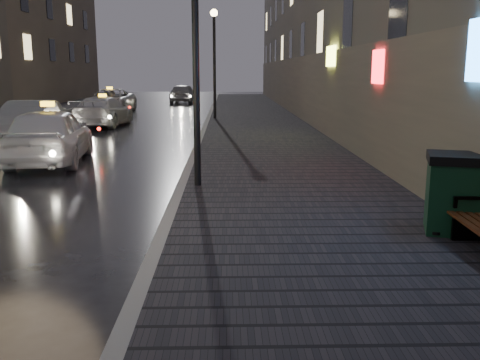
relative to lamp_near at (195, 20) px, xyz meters
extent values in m
cube|color=black|center=(2.05, 15.00, -3.41)|extent=(4.60, 58.00, 0.15)
cube|color=slate|center=(-0.35, 15.00, -3.41)|extent=(0.20, 58.00, 0.15)
cube|color=slate|center=(-9.25, 15.00, -3.41)|extent=(0.20, 58.00, 0.15)
cube|color=#6B6051|center=(-15.35, 33.00, 2.01)|extent=(6.00, 22.00, 11.00)
cylinder|color=black|center=(0.00, 0.00, -0.84)|extent=(0.14, 0.14, 5.00)
cylinder|color=black|center=(0.00, 16.00, -0.84)|extent=(0.14, 0.14, 5.00)
sphere|color=#FFD88C|center=(0.00, 16.00, 1.76)|extent=(0.36, 0.36, 0.36)
cube|color=black|center=(4.03, -3.83, -3.16)|extent=(0.45, 0.07, 0.36)
cube|color=black|center=(3.98, -3.83, -2.72)|extent=(0.38, 0.06, 0.05)
cube|color=#0E331D|center=(3.95, -3.41, -2.82)|extent=(0.89, 0.89, 1.04)
cube|color=black|center=(3.95, -3.41, -2.23)|extent=(0.96, 0.96, 0.13)
imported|color=silver|center=(-4.25, 3.69, -2.71)|extent=(2.32, 4.73, 1.55)
imported|color=gray|center=(-6.52, 8.43, -2.77)|extent=(1.63, 4.41, 1.44)
imported|color=silver|center=(-5.05, 13.66, -2.82)|extent=(2.18, 4.72, 1.34)
imported|color=silver|center=(-6.51, 21.98, -2.78)|extent=(2.55, 5.16, 1.41)
imported|color=gray|center=(-2.85, 31.62, -2.75)|extent=(2.02, 4.45, 1.48)
camera|label=1|loc=(0.63, -11.01, -0.98)|focal=40.00mm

